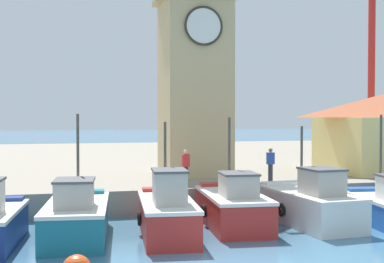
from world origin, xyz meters
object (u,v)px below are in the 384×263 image
at_px(fishing_boat_center, 167,213).
at_px(port_crane_near, 370,56).
at_px(clock_tower, 195,51).
at_px(fishing_boat_right_inner, 310,204).
at_px(fishing_boat_mid_left, 77,217).
at_px(dock_worker_near_tower, 186,167).
at_px(dock_worker_along_quay, 270,164).
at_px(fishing_boat_mid_right, 233,207).

bearing_deg(fishing_boat_center, port_crane_near, 43.69).
xyz_separation_m(clock_tower, port_crane_near, (17.22, 10.65, 1.38)).
bearing_deg(fishing_boat_right_inner, fishing_boat_mid_left, -178.71).
height_order(fishing_boat_mid_left, port_crane_near, port_crane_near).
xyz_separation_m(fishing_boat_mid_left, port_crane_near, (23.64, 19.28, 8.26)).
distance_m(fishing_boat_right_inner, dock_worker_near_tower, 6.07).
bearing_deg(dock_worker_along_quay, fishing_boat_mid_left, -151.97).
relative_size(fishing_boat_mid_left, fishing_boat_right_inner, 1.02).
bearing_deg(dock_worker_near_tower, port_crane_near, 37.96).
relative_size(fishing_boat_right_inner, dock_worker_near_tower, 3.17).
bearing_deg(port_crane_near, fishing_boat_center, -136.31).
height_order(port_crane_near, dock_worker_along_quay, port_crane_near).
bearing_deg(port_crane_near, fishing_boat_right_inner, -127.75).
height_order(fishing_boat_mid_left, dock_worker_near_tower, fishing_boat_mid_left).
bearing_deg(dock_worker_along_quay, dock_worker_near_tower, -177.96).
height_order(fishing_boat_mid_right, dock_worker_along_quay, fishing_boat_mid_right).
distance_m(fishing_boat_mid_left, dock_worker_near_tower, 6.98).
relative_size(fishing_boat_center, dock_worker_near_tower, 3.24).
bearing_deg(dock_worker_along_quay, fishing_boat_mid_right, -127.66).
relative_size(fishing_boat_mid_left, dock_worker_near_tower, 3.24).
relative_size(fishing_boat_right_inner, port_crane_near, 0.26).
bearing_deg(port_crane_near, dock_worker_along_quay, -135.16).
bearing_deg(fishing_boat_right_inner, dock_worker_along_quay, 86.46).
relative_size(fishing_boat_mid_left, clock_tower, 0.37).
height_order(fishing_boat_mid_right, port_crane_near, port_crane_near).
xyz_separation_m(clock_tower, dock_worker_along_quay, (2.74, -3.75, -5.71)).
bearing_deg(clock_tower, fishing_boat_mid_right, -94.10).
bearing_deg(dock_worker_near_tower, fishing_boat_center, -110.50).
bearing_deg(clock_tower, dock_worker_along_quay, -53.91).
height_order(fishing_boat_right_inner, port_crane_near, port_crane_near).
xyz_separation_m(clock_tower, dock_worker_near_tower, (-1.43, -3.90, -5.71)).
height_order(fishing_boat_center, port_crane_near, port_crane_near).
bearing_deg(dock_worker_along_quay, fishing_boat_center, -139.26).
bearing_deg(dock_worker_near_tower, fishing_boat_mid_right, -78.36).
xyz_separation_m(fishing_boat_center, fishing_boat_right_inner, (5.78, 0.55, -0.02)).
xyz_separation_m(dock_worker_near_tower, dock_worker_along_quay, (4.17, 0.15, 0.00)).
height_order(clock_tower, dock_worker_near_tower, clock_tower).
bearing_deg(fishing_boat_mid_right, dock_worker_near_tower, 101.64).
bearing_deg(fishing_boat_mid_left, fishing_boat_right_inner, 1.29).
bearing_deg(fishing_boat_mid_right, fishing_boat_right_inner, -7.25).
height_order(fishing_boat_center, dock_worker_near_tower, fishing_boat_center).
bearing_deg(fishing_boat_mid_left, dock_worker_along_quay, 28.03).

